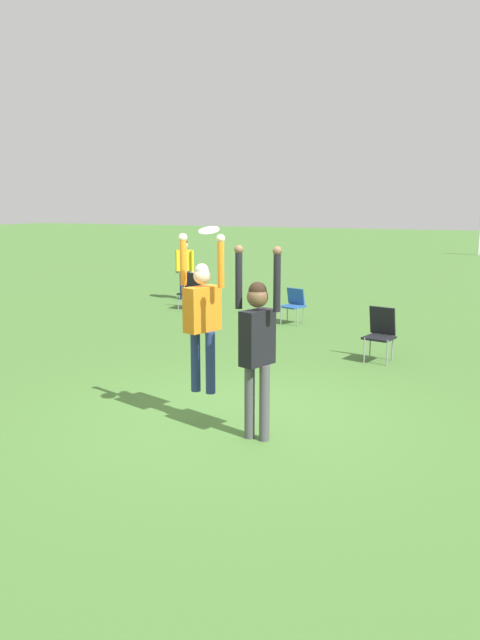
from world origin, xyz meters
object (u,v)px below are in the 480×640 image
camping_chair_2 (294,303)px  camping_chair_3 (191,288)px  frisbee (209,230)px  person_spectator_near (185,264)px  camping_chair_1 (381,330)px  person_defending (257,338)px  person_jumping (202,311)px

camping_chair_2 → camping_chair_3: size_ratio=0.86×
frisbee → person_spectator_near: bearing=122.8°
camping_chair_1 → camping_chair_3: (-5.74, 3.28, -0.01)m
person_defending → camping_chair_3: size_ratio=2.43×
person_defending → camping_chair_3: bearing=-127.6°
person_spectator_near → camping_chair_2: bearing=-59.7°
camping_chair_1 → person_spectator_near: size_ratio=0.55×
person_jumping → camping_chair_3: (-4.50, 7.30, -0.88)m
person_jumping → frisbee: frisbee is taller
person_jumping → frisbee: 1.05m
camping_chair_2 → camping_chair_3: bearing=4.7°
person_jumping → camping_chair_1: bearing=-0.2°
person_defending → camping_chair_2: person_defending is taller
person_jumping → person_defending: size_ratio=0.88×
camping_chair_2 → person_spectator_near: (-4.06, 1.95, 0.55)m
frisbee → camping_chair_1: size_ratio=0.25×
camping_chair_2 → person_spectator_near: person_spectator_near is taller
camping_chair_1 → person_spectator_near: person_spectator_near is taller
person_defending → camping_chair_2: (-2.21, 6.84, -0.73)m
person_defending → frisbee: size_ratio=9.48×
camping_chair_1 → person_spectator_near: (-6.66, 4.51, 0.48)m
camping_chair_3 → person_spectator_near: person_spectator_near is taller
camping_chair_3 → frisbee: bearing=117.1°
camping_chair_3 → camping_chair_2: bearing=162.1°
person_spectator_near → camping_chair_1: bearing=-68.1°
camping_chair_2 → person_spectator_near: 4.54m
frisbee → camping_chair_2: 7.29m
camping_chair_1 → person_jumping: bearing=83.5°
camping_chair_1 → camping_chair_2: bearing=-33.8°
camping_chair_3 → person_defending: bearing=120.3°
person_defending → camping_chair_1: 4.35m
frisbee → camping_chair_1: bearing=76.9°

